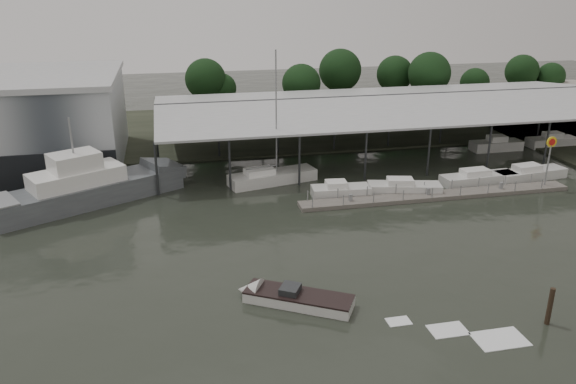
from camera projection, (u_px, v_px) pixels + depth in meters
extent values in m
plane|color=#272C23|center=(317.00, 257.00, 43.52)|extent=(200.00, 200.00, 0.00)
cube|color=#3C4130|center=(242.00, 128.00, 81.94)|extent=(140.00, 30.00, 0.30)
cube|color=#A8AEB3|center=(11.00, 124.00, 63.68)|extent=(24.00, 20.00, 10.00)
cube|color=silver|center=(3.00, 77.00, 61.86)|extent=(24.50, 20.50, 0.60)
cube|color=#2C2F31|center=(391.00, 96.00, 70.18)|extent=(58.00, 0.40, 0.30)
cylinder|color=#2C2F31|center=(157.00, 169.00, 55.28)|extent=(0.24, 0.24, 5.50)
cylinder|color=#2C2F31|center=(157.00, 118.00, 76.34)|extent=(0.24, 0.24, 5.50)
cylinder|color=#2C2F31|center=(535.00, 100.00, 87.88)|extent=(0.24, 0.24, 5.50)
cube|color=slate|center=(437.00, 196.00, 55.59)|extent=(28.00, 2.00, 0.40)
cylinder|color=gray|center=(312.00, 203.00, 51.97)|extent=(0.10, 0.10, 1.20)
cylinder|color=gray|center=(548.00, 178.00, 58.79)|extent=(0.10, 0.10, 1.20)
cube|color=gray|center=(428.00, 192.00, 55.22)|extent=(0.30, 0.30, 0.70)
cylinder|color=gray|center=(548.00, 166.00, 57.17)|extent=(0.16, 0.16, 5.00)
cylinder|color=yellow|center=(552.00, 142.00, 56.30)|extent=(1.10, 0.12, 1.10)
cylinder|color=red|center=(552.00, 142.00, 56.24)|extent=(0.70, 0.05, 0.70)
cube|color=#9E958B|center=(562.00, 96.00, 94.97)|extent=(10.00, 8.00, 4.00)
cube|color=#585E62|center=(90.00, 194.00, 54.05)|extent=(17.87, 12.36, 2.40)
cube|color=#585E62|center=(163.00, 168.00, 58.51)|extent=(5.00, 5.33, 1.84)
cube|color=white|center=(77.00, 179.00, 52.77)|extent=(9.15, 7.21, 1.80)
cube|color=white|center=(75.00, 161.00, 52.18)|extent=(5.27, 4.79, 1.61)
cylinder|color=gray|center=(71.00, 136.00, 51.34)|extent=(0.18, 0.18, 3.50)
cube|color=gray|center=(0.00, 201.00, 48.79)|extent=(3.90, 4.74, 0.15)
cube|color=silver|center=(273.00, 178.00, 59.60)|extent=(9.76, 4.67, 1.40)
cube|color=white|center=(259.00, 172.00, 58.68)|extent=(3.34, 2.43, 0.80)
cylinder|color=gray|center=(276.00, 114.00, 57.36)|extent=(0.16, 0.16, 12.82)
cylinder|color=gray|center=(262.00, 167.00, 58.62)|extent=(3.44, 0.91, 0.12)
cube|color=silver|center=(298.00, 300.00, 37.03)|extent=(7.20, 5.36, 0.90)
cone|color=silver|center=(249.00, 291.00, 38.05)|extent=(2.39, 2.53, 2.00)
cube|color=black|center=(299.00, 294.00, 36.89)|extent=(7.23, 5.41, 0.12)
cube|color=#2C2F31|center=(290.00, 290.00, 36.97)|extent=(1.74, 1.81, 0.50)
cube|color=white|center=(399.00, 321.00, 35.22)|extent=(2.30, 1.50, 0.04)
cube|color=white|center=(448.00, 330.00, 34.35)|extent=(3.10, 2.00, 0.04)
cube|color=white|center=(500.00, 339.00, 33.47)|extent=(3.90, 2.50, 0.04)
cube|color=silver|center=(341.00, 192.00, 55.75)|extent=(5.94, 2.69, 1.10)
cube|color=white|center=(336.00, 185.00, 55.37)|extent=(2.15, 1.77, 0.70)
cube|color=silver|center=(404.00, 189.00, 56.54)|extent=(7.58, 3.85, 1.10)
cube|color=white|center=(400.00, 182.00, 56.16)|extent=(2.85, 2.16, 0.70)
cube|color=silver|center=(478.00, 179.00, 59.32)|extent=(8.37, 2.68, 1.10)
cube|color=white|center=(475.00, 172.00, 58.94)|extent=(2.98, 1.77, 0.70)
cube|color=silver|center=(530.00, 174.00, 60.77)|extent=(8.40, 3.20, 1.10)
cube|color=white|center=(527.00, 168.00, 60.40)|extent=(3.04, 1.95, 0.70)
cylinder|color=#34261A|center=(549.00, 310.00, 34.68)|extent=(0.32, 0.32, 3.11)
cylinder|color=black|center=(207.00, 105.00, 87.08)|extent=(0.50, 0.50, 4.45)
sphere|color=#163616|center=(205.00, 79.00, 85.68)|extent=(6.22, 6.22, 6.22)
cylinder|color=black|center=(222.00, 107.00, 88.17)|extent=(0.50, 0.50, 3.31)
sphere|color=#163616|center=(222.00, 88.00, 87.13)|extent=(4.63, 4.63, 4.63)
cylinder|color=black|center=(301.00, 108.00, 85.64)|extent=(0.50, 0.50, 4.16)
sphere|color=#163616|center=(301.00, 83.00, 84.33)|extent=(5.82, 5.82, 5.82)
cylinder|color=black|center=(339.00, 97.00, 91.74)|extent=(0.50, 0.50, 4.87)
sphere|color=#163616|center=(340.00, 70.00, 90.21)|extent=(6.82, 6.82, 6.82)
cylinder|color=black|center=(393.00, 97.00, 93.68)|extent=(0.50, 0.50, 4.25)
sphere|color=#163616|center=(395.00, 74.00, 92.34)|extent=(5.95, 5.95, 5.95)
cylinder|color=black|center=(427.00, 100.00, 89.63)|extent=(0.50, 0.50, 4.76)
sphere|color=#163616|center=(429.00, 73.00, 88.14)|extent=(6.66, 6.66, 6.66)
cylinder|color=black|center=(473.00, 101.00, 92.77)|extent=(0.50, 0.50, 3.36)
sphere|color=#163616|center=(475.00, 83.00, 91.71)|extent=(4.71, 4.71, 4.71)
cylinder|color=black|center=(519.00, 92.00, 98.15)|extent=(0.50, 0.50, 4.06)
sphere|color=#163616|center=(522.00, 71.00, 96.88)|extent=(5.68, 5.68, 5.68)
cylinder|color=black|center=(548.00, 94.00, 98.15)|extent=(0.50, 0.50, 3.42)
sphere|color=#163616|center=(551.00, 77.00, 97.07)|extent=(4.78, 4.78, 4.78)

